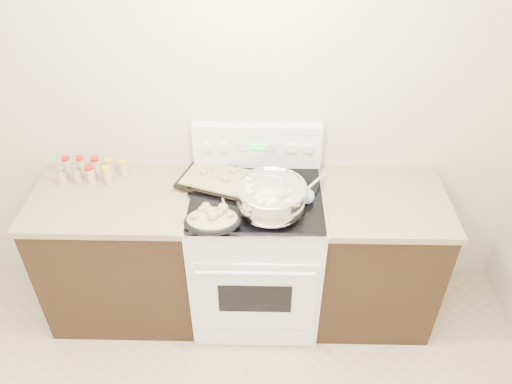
{
  "coord_description": "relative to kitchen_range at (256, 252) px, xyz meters",
  "views": [
    {
      "loc": [
        0.39,
        -0.8,
        2.67
      ],
      "look_at": [
        0.35,
        1.37,
        1.0
      ],
      "focal_mm": 35.0,
      "sensor_mm": 36.0,
      "label": 1
    }
  ],
  "objects": [
    {
      "name": "counter_right",
      "position": [
        0.73,
        0.01,
        -0.03
      ],
      "size": [
        0.73,
        0.67,
        0.92
      ],
      "color": "black",
      "rests_on": "ground"
    },
    {
      "name": "blue_ladle",
      "position": [
        0.28,
        -0.05,
        0.49
      ],
      "size": [
        0.17,
        0.27,
        0.11
      ],
      "color": "#8CB9D1",
      "rests_on": "kitchen_range"
    },
    {
      "name": "room_shell",
      "position": [
        -0.35,
        -1.42,
        1.21
      ],
      "size": [
        4.1,
        3.6,
        2.75
      ],
      "color": "beige",
      "rests_on": "ground"
    },
    {
      "name": "counter_left",
      "position": [
        -0.83,
        0.01,
        -0.03
      ],
      "size": [
        0.93,
        0.67,
        0.92
      ],
      "color": "black",
      "rests_on": "ground"
    },
    {
      "name": "mixing_bowl",
      "position": [
        0.08,
        -0.15,
        0.54
      ],
      "size": [
        0.48,
        0.48,
        0.22
      ],
      "color": "silver",
      "rests_on": "kitchen_range"
    },
    {
      "name": "roasting_pan",
      "position": [
        -0.22,
        -0.28,
        0.5
      ],
      "size": [
        0.32,
        0.24,
        0.12
      ],
      "color": "black",
      "rests_on": "kitchen_range"
    },
    {
      "name": "baking_sheet",
      "position": [
        -0.22,
        0.12,
        0.47
      ],
      "size": [
        0.51,
        0.43,
        0.06
      ],
      "color": "black",
      "rests_on": "kitchen_range"
    },
    {
      "name": "kitchen_range",
      "position": [
        0.0,
        0.0,
        0.0
      ],
      "size": [
        0.78,
        0.73,
        1.22
      ],
      "color": "white",
      "rests_on": "ground"
    },
    {
      "name": "wooden_spoon",
      "position": [
        -0.17,
        -0.25,
        0.46
      ],
      "size": [
        0.09,
        0.26,
        0.04
      ],
      "color": "#A4764B",
      "rests_on": "kitchen_range"
    },
    {
      "name": "spice_jars",
      "position": [
        -0.98,
        0.16,
        0.49
      ],
      "size": [
        0.39,
        0.14,
        0.13
      ],
      "color": "#BFB28C",
      "rests_on": "counter_left"
    }
  ]
}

